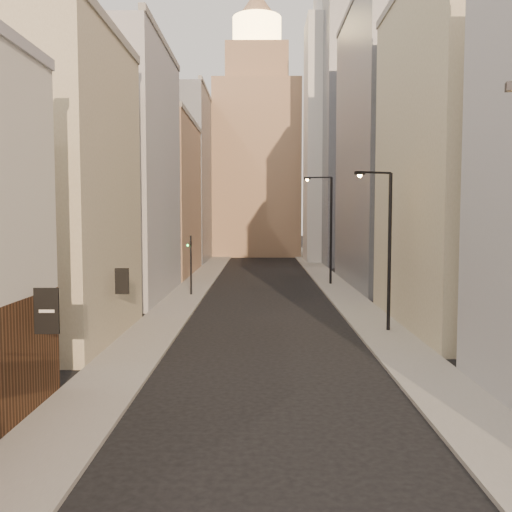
{
  "coord_description": "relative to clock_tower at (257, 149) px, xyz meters",
  "views": [
    {
      "loc": [
        -0.42,
        -4.1,
        6.68
      ],
      "look_at": [
        -0.62,
        22.04,
        4.8
      ],
      "focal_mm": 40.0,
      "sensor_mm": 36.0,
      "label": 1
    }
  ],
  "objects": [
    {
      "name": "white_tower",
      "position": [
        11.0,
        -14.0,
        0.97
      ],
      "size": [
        8.0,
        8.0,
        41.5
      ],
      "color": "silver",
      "rests_on": "ground"
    },
    {
      "name": "left_bldg_grey",
      "position": [
        -11.0,
        -50.0,
        -7.63
      ],
      "size": [
        8.0,
        16.0,
        20.0
      ],
      "primitive_type": "cube",
      "color": "#A3A3A9",
      "rests_on": "ground"
    },
    {
      "name": "left_bldg_wingrid",
      "position": [
        -11.0,
        -12.0,
        -5.63
      ],
      "size": [
        8.0,
        20.0,
        24.0
      ],
      "primitive_type": "cube",
      "color": "gray",
      "rests_on": "ground"
    },
    {
      "name": "left_bldg_beige",
      "position": [
        -11.0,
        -66.0,
        -9.63
      ],
      "size": [
        8.0,
        12.0,
        16.0
      ],
      "primitive_type": "cube",
      "color": "tan",
      "rests_on": "ground"
    },
    {
      "name": "right_bldg_beige",
      "position": [
        13.0,
        -62.0,
        -7.63
      ],
      "size": [
        8.0,
        16.0,
        20.0
      ],
      "primitive_type": "cube",
      "color": "tan",
      "rests_on": "ground"
    },
    {
      "name": "streetlamp_mid",
      "position": [
        7.66,
        -64.06,
        -12.44
      ],
      "size": [
        2.26,
        1.05,
        9.08
      ],
      "rotation": [
        0.0,
        0.0,
        0.38
      ],
      "color": "black",
      "rests_on": "ground"
    },
    {
      "name": "right_bldg_wingrid",
      "position": [
        13.0,
        -42.0,
        -4.63
      ],
      "size": [
        8.0,
        20.0,
        26.0
      ],
      "primitive_type": "cube",
      "color": "gray",
      "rests_on": "ground"
    },
    {
      "name": "traffic_light_left",
      "position": [
        -5.13,
        -49.52,
        -14.0
      ],
      "size": [
        0.57,
        0.49,
        5.0
      ],
      "rotation": [
        0.0,
        0.0,
        3.27
      ],
      "color": "black",
      "rests_on": "ground"
    },
    {
      "name": "sidewalk_left",
      "position": [
        -5.5,
        -37.0,
        -17.56
      ],
      "size": [
        3.0,
        140.0,
        0.15
      ],
      "primitive_type": "cube",
      "color": "gray",
      "rests_on": "ground"
    },
    {
      "name": "sidewalk_right",
      "position": [
        7.5,
        -37.0,
        -17.56
      ],
      "size": [
        3.0,
        140.0,
        0.15
      ],
      "primitive_type": "cube",
      "color": "gray",
      "rests_on": "ground"
    },
    {
      "name": "left_bldg_tan",
      "position": [
        -11.0,
        -32.0,
        -9.13
      ],
      "size": [
        8.0,
        18.0,
        17.0
      ],
      "primitive_type": "cube",
      "color": "#A17C5E",
      "rests_on": "ground"
    },
    {
      "name": "highrise",
      "position": [
        19.0,
        -14.0,
        8.02
      ],
      "size": [
        21.0,
        23.0,
        51.2
      ],
      "color": "gray",
      "rests_on": "ground"
    },
    {
      "name": "clock_tower",
      "position": [
        0.0,
        0.0,
        0.0
      ],
      "size": [
        14.0,
        14.0,
        44.9
      ],
      "color": "#A17C5E",
      "rests_on": "ground"
    },
    {
      "name": "streetlamp_far",
      "position": [
        7.02,
        -41.93,
        -11.75
      ],
      "size": [
        2.68,
        0.68,
        10.3
      ],
      "rotation": [
        0.0,
        0.0,
        -0.17
      ],
      "color": "black",
      "rests_on": "ground"
    }
  ]
}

